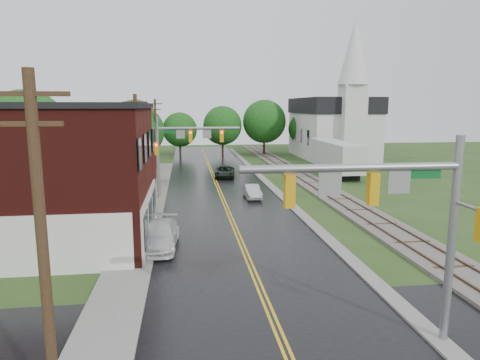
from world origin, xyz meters
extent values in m
cube|color=black|center=(0.00, 30.00, 0.00)|extent=(10.00, 90.00, 0.02)
cube|color=black|center=(0.00, 2.00, 0.00)|extent=(60.00, 9.00, 0.02)
cube|color=gray|center=(5.40, 35.00, 0.00)|extent=(0.80, 70.00, 0.12)
cube|color=gray|center=(-6.20, 25.00, 0.00)|extent=(2.40, 50.00, 0.12)
cube|color=#48130F|center=(-12.50, 15.00, 4.00)|extent=(14.00, 10.00, 8.00)
cube|color=silver|center=(-5.45, 15.00, 1.50)|extent=(0.10, 9.50, 3.00)
cube|color=black|center=(-12.50, 15.00, 8.15)|extent=(14.30, 10.30, 0.30)
cube|color=tan|center=(-11.00, 26.00, 3.20)|extent=(8.00, 7.00, 6.40)
cube|color=#3F0F0C|center=(-10.00, 35.00, 2.20)|extent=(7.00, 6.00, 4.40)
cube|color=silver|center=(20.00, 55.00, 3.50)|extent=(10.00, 16.00, 7.00)
cube|color=black|center=(20.00, 55.00, 8.20)|extent=(10.40, 16.40, 2.40)
cube|color=silver|center=(20.00, 47.00, 5.50)|extent=(3.20, 3.20, 11.00)
cone|color=silver|center=(20.00, 47.00, 15.50)|extent=(4.40, 4.40, 9.00)
cube|color=#59544C|center=(10.00, 35.00, 0.10)|extent=(3.20, 80.00, 0.20)
cube|color=#4C3828|center=(9.28, 35.00, 0.24)|extent=(0.10, 80.00, 0.12)
cube|color=#4C3828|center=(10.72, 35.00, 0.24)|extent=(0.10, 80.00, 0.12)
cylinder|color=gray|center=(5.60, 2.00, 3.60)|extent=(0.28, 0.28, 7.20)
cylinder|color=gray|center=(2.00, 2.00, 6.20)|extent=(7.20, 0.26, 0.26)
cube|color=orange|center=(2.72, 2.00, 5.50)|extent=(0.32, 0.30, 1.05)
cube|color=orange|center=(-0.02, 2.00, 5.50)|extent=(0.32, 0.30, 1.05)
cube|color=gray|center=(3.58, 2.00, 5.70)|extent=(0.75, 0.06, 0.75)
cube|color=gray|center=(1.28, 2.00, 5.70)|extent=(0.75, 0.06, 0.75)
cube|color=#0C5926|center=(4.30, 2.00, 5.95)|extent=(1.40, 0.04, 0.30)
cylinder|color=gray|center=(-5.60, 27.00, 3.60)|extent=(0.28, 0.28, 7.20)
cylinder|color=gray|center=(-2.00, 27.00, 6.20)|extent=(7.20, 0.26, 0.26)
cube|color=orange|center=(-2.72, 27.00, 5.50)|extent=(0.32, 0.30, 1.05)
cube|color=orange|center=(0.02, 27.00, 5.50)|extent=(0.32, 0.30, 1.05)
cube|color=gray|center=(-3.58, 27.00, 5.70)|extent=(0.75, 0.06, 0.75)
cube|color=gray|center=(-1.28, 27.00, 5.70)|extent=(0.75, 0.06, 0.75)
cube|color=#0C5926|center=(-4.30, 27.00, 5.95)|extent=(1.40, 0.04, 0.30)
sphere|color=#FF0C0C|center=(-2.72, 26.82, 5.83)|extent=(0.20, 0.20, 0.20)
cylinder|color=#382616|center=(-6.80, 0.00, 4.50)|extent=(0.28, 0.28, 9.00)
cube|color=#382616|center=(-6.80, 0.00, 8.40)|extent=(1.80, 0.12, 0.12)
cube|color=#382616|center=(-6.80, 0.00, 7.70)|extent=(1.40, 0.12, 0.12)
cylinder|color=#382616|center=(-6.80, 22.00, 4.50)|extent=(0.28, 0.28, 9.00)
cube|color=#382616|center=(-6.80, 22.00, 8.40)|extent=(1.80, 0.12, 0.12)
cube|color=#382616|center=(-6.80, 22.00, 7.70)|extent=(1.40, 0.12, 0.12)
cylinder|color=#382616|center=(-6.80, 44.00, 4.50)|extent=(0.28, 0.28, 9.00)
cube|color=#382616|center=(-6.80, 44.00, 8.40)|extent=(1.80, 0.12, 0.12)
cube|color=#382616|center=(-6.80, 44.00, 7.70)|extent=(1.40, 0.12, 0.12)
cylinder|color=black|center=(-18.00, 32.00, 1.71)|extent=(0.36, 0.36, 3.42)
sphere|color=#153F12|center=(-18.00, 32.00, 5.89)|extent=(7.60, 7.60, 7.60)
sphere|color=#153F12|center=(-17.40, 31.60, 5.23)|extent=(5.32, 5.32, 5.32)
cylinder|color=black|center=(-14.00, 40.00, 1.35)|extent=(0.36, 0.36, 2.70)
sphere|color=#153F12|center=(-14.00, 40.00, 4.65)|extent=(6.00, 6.00, 6.00)
sphere|color=#153F12|center=(-13.40, 39.60, 4.12)|extent=(4.20, 4.20, 4.20)
cylinder|color=black|center=(-9.00, 46.00, 1.44)|extent=(0.36, 0.36, 2.88)
sphere|color=#153F12|center=(-9.00, 46.00, 4.96)|extent=(6.40, 6.40, 6.40)
sphere|color=#153F12|center=(-8.40, 45.60, 4.40)|extent=(4.48, 4.48, 4.48)
imported|color=black|center=(1.26, 37.63, 0.64)|extent=(2.71, 4.87, 1.29)
imported|color=#B5B4B9|center=(2.61, 26.11, 0.59)|extent=(1.36, 3.63, 1.18)
imported|color=silver|center=(-4.80, 13.42, 0.74)|extent=(2.36, 5.19, 1.47)
cube|color=black|center=(14.63, 33.61, 0.40)|extent=(2.06, 1.23, 0.80)
cylinder|color=gray|center=(14.63, 41.46, 0.40)|extent=(0.16, 0.16, 0.80)
cube|color=beige|center=(14.63, 38.32, 2.37)|extent=(2.90, 12.59, 3.14)
camera|label=1|loc=(-3.22, -10.76, 8.11)|focal=32.00mm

